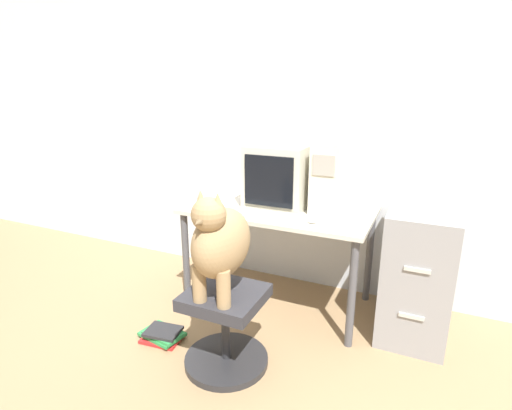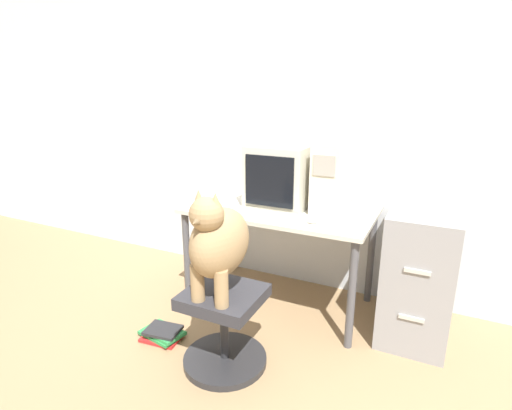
% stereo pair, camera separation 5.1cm
% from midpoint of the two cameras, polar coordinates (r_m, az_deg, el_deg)
% --- Properties ---
extents(ground_plane, '(12.00, 12.00, 0.00)m').
position_cam_midpoint_polar(ground_plane, '(2.86, 0.87, -16.94)').
color(ground_plane, '#937551').
extents(wall_back, '(8.00, 0.05, 2.60)m').
position_cam_midpoint_polar(wall_back, '(3.13, 7.25, 11.41)').
color(wall_back, silver).
rests_on(wall_back, ground_plane).
extents(desk, '(1.31, 0.73, 0.75)m').
position_cam_midpoint_polar(desk, '(2.86, 4.00, -2.10)').
color(desk, beige).
rests_on(desk, ground_plane).
extents(crt_monitor, '(0.42, 0.48, 0.44)m').
position_cam_midpoint_polar(crt_monitor, '(2.87, 4.34, 4.37)').
color(crt_monitor, beige).
rests_on(crt_monitor, desk).
extents(pc_tower, '(0.19, 0.42, 0.48)m').
position_cam_midpoint_polar(pc_tower, '(2.79, 11.34, 4.12)').
color(pc_tower, beige).
rests_on(pc_tower, desk).
extents(keyboard, '(0.47, 0.18, 0.03)m').
position_cam_midpoint_polar(keyboard, '(2.61, 2.08, -1.56)').
color(keyboard, beige).
rests_on(keyboard, desk).
extents(computer_mouse, '(0.06, 0.05, 0.03)m').
position_cam_midpoint_polar(computer_mouse, '(2.53, 8.60, -2.31)').
color(computer_mouse, beige).
rests_on(computer_mouse, desk).
extents(office_chair, '(0.49, 0.49, 0.47)m').
position_cam_midpoint_polar(office_chair, '(2.42, -3.93, -16.86)').
color(office_chair, '#262628').
rests_on(office_chair, ground_plane).
extents(dog, '(0.27, 0.47, 0.61)m').
position_cam_midpoint_polar(dog, '(2.13, -4.77, -5.10)').
color(dog, '#9E7F56').
rests_on(dog, office_chair).
extents(filing_cabinet, '(0.41, 0.58, 0.86)m').
position_cam_midpoint_polar(filing_cabinet, '(2.78, 22.70, -9.20)').
color(filing_cabinet, gray).
rests_on(filing_cabinet, ground_plane).
extents(book_stack_floor, '(0.30, 0.23, 0.08)m').
position_cam_midpoint_polar(book_stack_floor, '(2.78, -12.68, -17.45)').
color(book_stack_floor, red).
rests_on(book_stack_floor, ground_plane).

